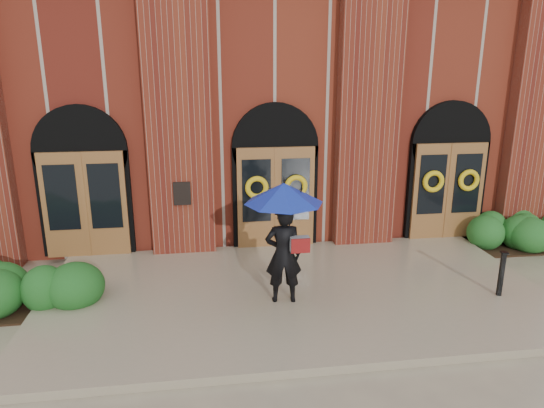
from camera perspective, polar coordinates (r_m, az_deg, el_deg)
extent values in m
plane|color=tan|center=(9.90, 2.83, -11.20)|extent=(90.00, 90.00, 0.00)
cube|color=gray|center=(10.00, 2.67, -10.43)|extent=(10.00, 5.30, 0.15)
cube|color=maroon|center=(17.66, -2.62, 12.61)|extent=(16.00, 12.00, 7.00)
cube|color=black|center=(11.49, -10.53, 1.22)|extent=(0.40, 0.05, 0.55)
cube|color=maroon|center=(11.43, -10.96, 10.56)|extent=(1.50, 0.45, 7.00)
cube|color=maroon|center=(12.09, 11.26, 10.82)|extent=(1.50, 0.45, 7.00)
cube|color=maroon|center=(14.22, 28.91, 9.90)|extent=(1.50, 0.45, 7.00)
cube|color=brown|center=(12.10, -21.13, -0.08)|extent=(1.90, 0.10, 2.50)
cylinder|color=black|center=(11.97, -21.58, 5.86)|extent=(2.10, 0.22, 2.10)
cube|color=brown|center=(11.90, 0.45, 0.76)|extent=(1.90, 0.10, 2.50)
cylinder|color=black|center=(11.77, 0.36, 6.82)|extent=(2.10, 0.22, 2.10)
cube|color=brown|center=(13.32, 19.97, 1.43)|extent=(1.90, 0.10, 2.50)
cylinder|color=black|center=(13.21, 20.20, 6.84)|extent=(2.10, 0.22, 2.10)
torus|color=yellow|center=(11.65, -1.80, 1.94)|extent=(0.57, 0.13, 0.57)
torus|color=yellow|center=(11.79, 2.85, 2.10)|extent=(0.57, 0.13, 0.57)
torus|color=yellow|center=(12.93, 18.46, 2.53)|extent=(0.57, 0.13, 0.57)
torus|color=yellow|center=(13.38, 22.14, 2.60)|extent=(0.57, 0.13, 0.57)
imported|color=black|center=(9.16, 1.35, -5.96)|extent=(0.72, 0.51, 1.89)
cone|color=#14299D|center=(8.78, 1.40, 1.30)|extent=(1.58, 1.58, 0.38)
cylinder|color=black|center=(8.89, 1.75, -1.91)|extent=(0.02, 0.02, 0.63)
cube|color=#A6A9AB|center=(8.98, 3.27, -4.72)|extent=(0.37, 0.20, 0.28)
cube|color=maroon|center=(8.88, 3.40, -4.95)|extent=(0.35, 0.05, 0.28)
cube|color=black|center=(10.55, 25.37, -7.51)|extent=(0.09, 0.09, 0.88)
cube|color=black|center=(10.39, 25.67, -5.17)|extent=(0.14, 0.14, 0.04)
ellipsoid|color=#1C541C|center=(10.63, -27.37, -8.58)|extent=(3.31, 1.32, 0.85)
ellipsoid|color=#205A1F|center=(14.01, 26.50, -2.83)|extent=(3.22, 1.29, 0.83)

